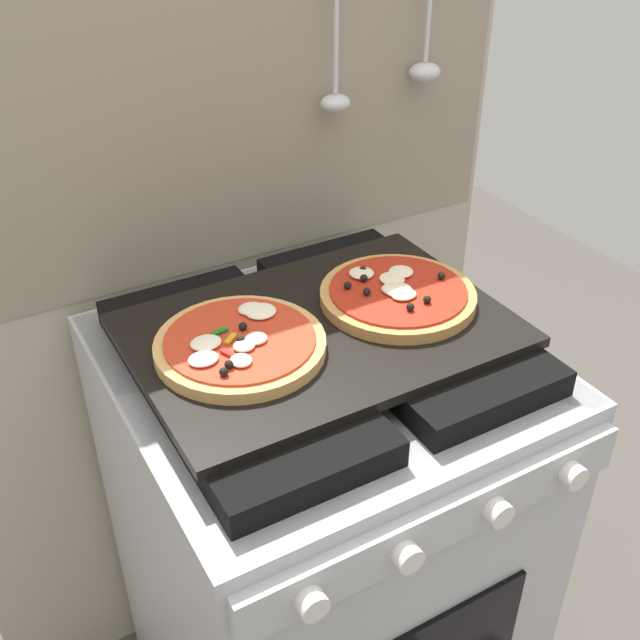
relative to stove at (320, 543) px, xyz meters
The scene contains 5 objects.
kitchen_backsplash 0.47m from the stove, 89.77° to the left, with size 1.10×0.08×1.55m.
stove is the anchor object (origin of this frame).
baking_tray 0.46m from the stove, 90.00° to the left, with size 0.54×0.38×0.02m, color black.
pizza_left 0.49m from the stove, behind, with size 0.24×0.24×0.03m.
pizza_right 0.50m from the stove, ahead, with size 0.24×0.24×0.03m.
Camera 1 is at (-0.46, -0.80, 1.53)m, focal length 42.77 mm.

